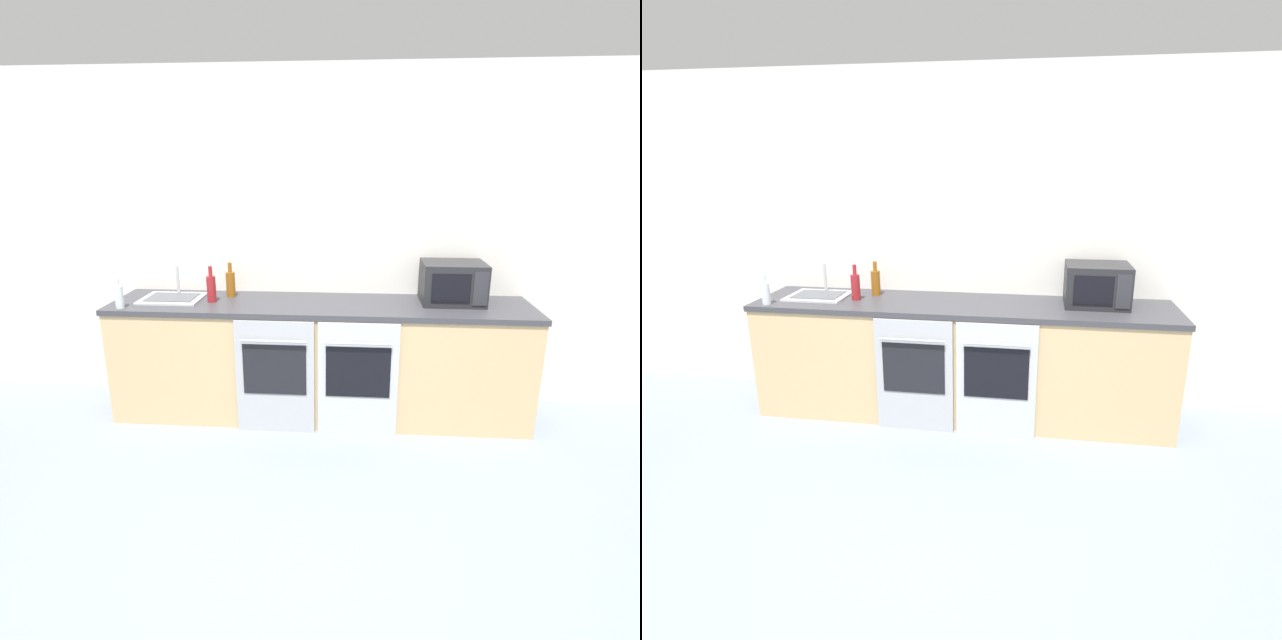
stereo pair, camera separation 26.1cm
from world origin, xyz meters
TOP-DOWN VIEW (x-y plane):
  - ground_plane at (0.00, 0.00)m, footprint 16.00×16.00m
  - wall_back at (0.00, 2.16)m, footprint 10.00×0.06m
  - counter_back at (0.00, 1.81)m, footprint 3.14×0.67m
  - oven_left at (-0.30, 1.46)m, footprint 0.57×0.06m
  - oven_right at (0.30, 1.46)m, footprint 0.57×0.06m
  - microwave at (0.98, 1.90)m, footprint 0.46×0.38m
  - bottle_clear at (-1.43, 1.55)m, footprint 0.06×0.06m
  - bottle_red at (-0.82, 1.78)m, footprint 0.07×0.07m
  - bottle_amber at (-0.71, 1.94)m, footprint 0.07×0.07m
  - sink at (-1.14, 1.82)m, footprint 0.45×0.37m

SIDE VIEW (x-z plane):
  - ground_plane at x=0.00m, z-range 0.00..0.00m
  - oven_left at x=-0.30m, z-range 0.01..0.86m
  - oven_right at x=0.30m, z-range 0.01..0.86m
  - counter_back at x=0.00m, z-range 0.00..0.90m
  - sink at x=-1.14m, z-range 0.79..1.03m
  - bottle_clear at x=-1.43m, z-range 0.87..1.10m
  - bottle_amber at x=-0.71m, z-range 0.87..1.14m
  - bottle_red at x=-0.82m, z-range 0.87..1.14m
  - microwave at x=0.98m, z-range 0.90..1.20m
  - wall_back at x=0.00m, z-range 0.00..2.60m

